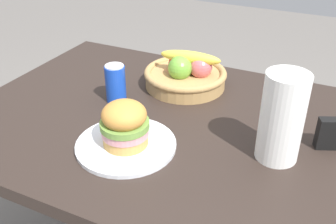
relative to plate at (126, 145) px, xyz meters
The scene contains 7 objects.
dining_table 0.24m from the plate, 58.45° to the left, with size 1.40×0.90×0.75m.
plate is the anchor object (origin of this frame).
sandwich 0.07m from the plate, ahead, with size 0.13×0.13×0.13m.
soda_can 0.28m from the plate, 127.40° to the left, with size 0.07×0.07×0.13m.
fruit_basket 0.41m from the plate, 89.92° to the left, with size 0.29×0.29×0.13m.
paper_towel_roll 0.42m from the plate, 19.25° to the left, with size 0.11×0.11×0.24m, color white.
napkin_holder 0.55m from the plate, 25.23° to the left, with size 0.06×0.03×0.09m, color black.
Camera 1 is at (0.37, -0.92, 1.38)m, focal length 41.84 mm.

